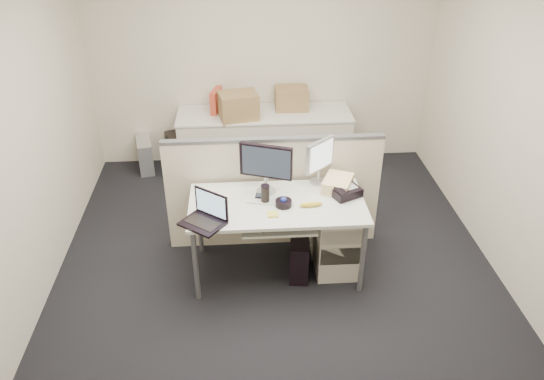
{
  "coord_description": "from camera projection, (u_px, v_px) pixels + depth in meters",
  "views": [
    {
      "loc": [
        -0.31,
        -3.79,
        3.15
      ],
      "look_at": [
        -0.03,
        0.15,
        0.77
      ],
      "focal_mm": 35.0,
      "sensor_mm": 36.0,
      "label": 1
    }
  ],
  "objects": [
    {
      "name": "laptop",
      "position": [
        201.0,
        212.0,
        4.16
      ],
      "size": [
        0.41,
        0.4,
        0.25
      ],
      "primitive_type": "cube",
      "rotation": [
        0.0,
        0.0,
        -0.66
      ],
      "color": "black",
      "rests_on": "desk"
    },
    {
      "name": "cubicle_partition",
      "position": [
        273.0,
        194.0,
        4.98
      ],
      "size": [
        2.0,
        0.06,
        1.1
      ],
      "primitive_type": "cube",
      "color": "beige",
      "rests_on": "floor"
    },
    {
      "name": "pc_tower_spare_dark",
      "position": [
        178.0,
        153.0,
        6.44
      ],
      "size": [
        0.33,
        0.49,
        0.42
      ],
      "primitive_type": "cube",
      "rotation": [
        0.0,
        0.0,
        0.36
      ],
      "color": "black",
      "rests_on": "floor"
    },
    {
      "name": "wall_back",
      "position": [
        262.0,
        53.0,
        6.1
      ],
      "size": [
        4.0,
        0.02,
        2.7
      ],
      "primitive_type": "cube",
      "color": "beige",
      "rests_on": "ground"
    },
    {
      "name": "sticky_pad",
      "position": [
        273.0,
        214.0,
        4.34
      ],
      "size": [
        0.09,
        0.09,
        0.01
      ],
      "primitive_type": "cube",
      "rotation": [
        0.0,
        0.0,
        -0.01
      ],
      "color": "gold",
      "rests_on": "desk"
    },
    {
      "name": "travel_mug",
      "position": [
        265.0,
        194.0,
        4.48
      ],
      "size": [
        0.09,
        0.09,
        0.15
      ],
      "primitive_type": "cylinder",
      "rotation": [
        0.0,
        0.0,
        -0.28
      ],
      "color": "black",
      "rests_on": "desk"
    },
    {
      "name": "cellphone",
      "position": [
        259.0,
        196.0,
        4.59
      ],
      "size": [
        0.08,
        0.12,
        0.01
      ],
      "primitive_type": "cube",
      "rotation": [
        0.0,
        0.0,
        -0.19
      ],
      "color": "black",
      "rests_on": "desk"
    },
    {
      "name": "trackball",
      "position": [
        284.0,
        203.0,
        4.45
      ],
      "size": [
        0.15,
        0.15,
        0.05
      ],
      "primitive_type": "cylinder",
      "rotation": [
        0.0,
        0.0,
        -0.11
      ],
      "color": "black",
      "rests_on": "desk"
    },
    {
      "name": "red_binder",
      "position": [
        216.0,
        101.0,
        6.14
      ],
      "size": [
        0.15,
        0.31,
        0.28
      ],
      "primitive_type": "cube",
      "rotation": [
        0.0,
        0.0,
        -0.26
      ],
      "color": "#BB3E28",
      "rests_on": "back_counter"
    },
    {
      "name": "wall_front",
      "position": [
        319.0,
        363.0,
        2.26
      ],
      "size": [
        4.0,
        0.02,
        2.7
      ],
      "primitive_type": "cube",
      "color": "beige",
      "rests_on": "ground"
    },
    {
      "name": "keyboard",
      "position": [
        285.0,
        222.0,
        4.41
      ],
      "size": [
        0.45,
        0.24,
        0.02
      ],
      "primitive_type": "cube",
      "rotation": [
        0.0,
        0.0,
        0.22
      ],
      "color": "black",
      "rests_on": "keyboard_tray"
    },
    {
      "name": "pc_tower_spare_silver",
      "position": [
        145.0,
        155.0,
        6.43
      ],
      "size": [
        0.24,
        0.44,
        0.39
      ],
      "primitive_type": "cube",
      "rotation": [
        0.0,
        0.0,
        0.2
      ],
      "color": "#B7B7BC",
      "rests_on": "floor"
    },
    {
      "name": "back_counter",
      "position": [
        264.0,
        143.0,
        6.34
      ],
      "size": [
        2.0,
        0.6,
        0.72
      ],
      "primitive_type": "cube",
      "color": "beige",
      "rests_on": "floor"
    },
    {
      "name": "desk_phone",
      "position": [
        345.0,
        192.0,
        4.59
      ],
      "size": [
        0.3,
        0.28,
        0.08
      ],
      "primitive_type": "cube",
      "rotation": [
        0.0,
        0.0,
        0.43
      ],
      "color": "black",
      "rests_on": "desk"
    },
    {
      "name": "cardboard_box_left",
      "position": [
        238.0,
        107.0,
        5.96
      ],
      "size": [
        0.47,
        0.39,
        0.32
      ],
      "primitive_type": "cube",
      "rotation": [
        0.0,
        0.0,
        0.19
      ],
      "color": "olive",
      "rests_on": "back_counter"
    },
    {
      "name": "banana",
      "position": [
        311.0,
        204.0,
        4.44
      ],
      "size": [
        0.2,
        0.06,
        0.04
      ],
      "primitive_type": "ellipsoid",
      "rotation": [
        0.0,
        0.0,
        0.08
      ],
      "color": "gold",
      "rests_on": "desk"
    },
    {
      "name": "wall_right",
      "position": [
        523.0,
        129.0,
        4.3
      ],
      "size": [
        0.02,
        4.5,
        2.7
      ],
      "primitive_type": "cube",
      "color": "beige",
      "rests_on": "ground"
    },
    {
      "name": "pc_tower_desk",
      "position": [
        299.0,
        255.0,
        4.76
      ],
      "size": [
        0.21,
        0.43,
        0.38
      ],
      "primitive_type": "cube",
      "rotation": [
        0.0,
        0.0,
        -0.13
      ],
      "color": "black",
      "rests_on": "floor"
    },
    {
      "name": "manila_folders",
      "position": [
        338.0,
        184.0,
        4.67
      ],
      "size": [
        0.33,
        0.36,
        0.11
      ],
      "primitive_type": "cube",
      "rotation": [
        0.0,
        0.0,
        -0.42
      ],
      "color": "beige",
      "rests_on": "desk"
    },
    {
      "name": "desk",
      "position": [
        277.0,
        209.0,
        4.54
      ],
      "size": [
        1.5,
        0.75,
        0.73
      ],
      "color": "silver",
      "rests_on": "floor"
    },
    {
      "name": "wall_left",
      "position": [
        18.0,
        144.0,
        4.06
      ],
      "size": [
        0.02,
        4.5,
        2.7
      ],
      "primitive_type": "cube",
      "color": "beige",
      "rests_on": "ground"
    },
    {
      "name": "cardboard_box_right",
      "position": [
        291.0,
        99.0,
        6.21
      ],
      "size": [
        0.38,
        0.3,
        0.27
      ],
      "primitive_type": "cube",
      "rotation": [
        0.0,
        0.0,
        -0.01
      ],
      "color": "olive",
      "rests_on": "back_counter"
    },
    {
      "name": "drawer_pedestal",
      "position": [
        337.0,
        235.0,
        4.79
      ],
      "size": [
        0.4,
        0.55,
        0.65
      ],
      "primitive_type": "cube",
      "color": "beige",
      "rests_on": "floor"
    },
    {
      "name": "keyboard_tray",
      "position": [
        279.0,
        226.0,
        4.41
      ],
      "size": [
        0.62,
        0.32,
        0.02
      ],
      "primitive_type": "cube",
      "color": "silver",
      "rests_on": "desk"
    },
    {
      "name": "monitor_main",
      "position": [
        266.0,
        169.0,
        4.53
      ],
      "size": [
        0.49,
        0.32,
        0.46
      ],
      "primitive_type": "cube",
      "rotation": [
        0.0,
        0.0,
        -0.34
      ],
      "color": "black",
      "rests_on": "desk"
    },
    {
      "name": "monitor_small",
      "position": [
        319.0,
        162.0,
        4.69
      ],
      "size": [
        0.36,
        0.35,
        0.41
      ],
      "primitive_type": "cube",
      "rotation": [
        0.0,
        0.0,
        0.73
      ],
      "color": "#B7B7BC",
      "rests_on": "desk"
    },
    {
      "name": "paper_stack",
      "position": [
        262.0,
        195.0,
        4.6
      ],
      "size": [
        0.28,
        0.33,
        0.01
      ],
      "primitive_type": "cube",
      "rotation": [
        0.0,
        0.0,
        -0.26
      ],
      "color": "silver",
      "rests_on": "desk"
    },
    {
      "name": "floor",
      "position": [
        277.0,
        270.0,
        4.88
      ],
      "size": [
        4.0,
        4.5,
        0.01
      ],
      "primitive_type": "cube",
      "color": "black",
      "rests_on": "ground"
    }
  ]
}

